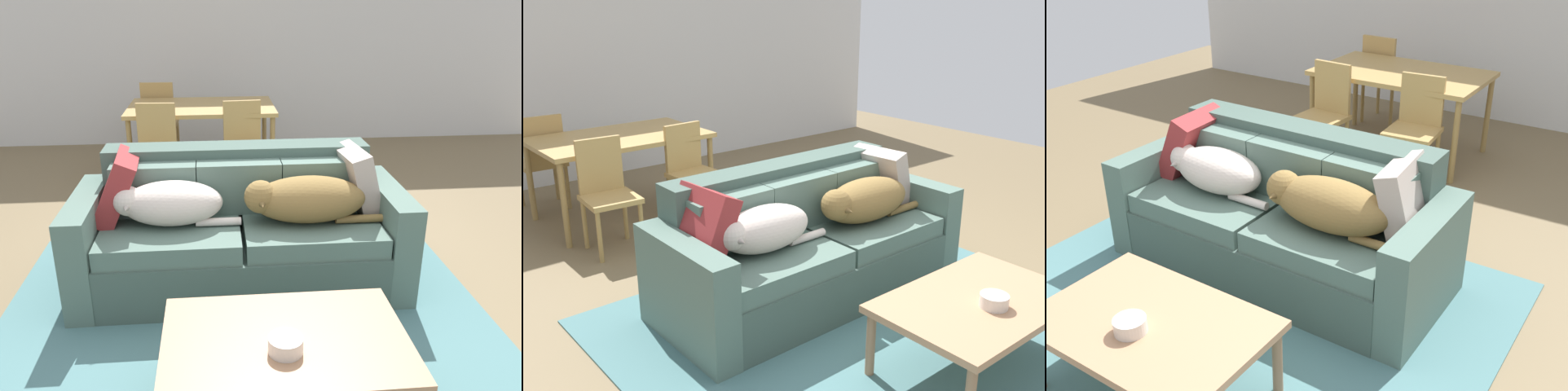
{
  "view_description": "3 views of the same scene",
  "coord_description": "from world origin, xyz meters",
  "views": [
    {
      "loc": [
        -0.38,
        -2.78,
        1.82
      ],
      "look_at": [
        -0.1,
        0.16,
        0.68
      ],
      "focal_mm": 35.77,
      "sensor_mm": 36.0,
      "label": 1
    },
    {
      "loc": [
        -2.73,
        -2.48,
        1.98
      ],
      "look_at": [
        -0.43,
        0.32,
        0.76
      ],
      "focal_mm": 41.89,
      "sensor_mm": 36.0,
      "label": 2
    },
    {
      "loc": [
        1.73,
        -2.37,
        2.17
      ],
      "look_at": [
        0.0,
        0.26,
        0.61
      ],
      "focal_mm": 41.85,
      "sensor_mm": 36.0,
      "label": 3
    }
  ],
  "objects": [
    {
      "name": "dining_chair_near_right",
      "position": [
        -0.09,
        2.01,
        0.5
      ],
      "size": [
        0.43,
        0.43,
        0.89
      ],
      "rotation": [
        0.0,
        0.0,
        0.08
      ],
      "color": "tan",
      "rests_on": "ground"
    },
    {
      "name": "throw_pillow_by_left_arm",
      "position": [
        -1.01,
        0.39,
        0.68
      ],
      "size": [
        0.33,
        0.46,
        0.46
      ],
      "primitive_type": "cube",
      "rotation": [
        0.0,
        0.42,
        0.07
      ],
      "color": "maroon",
      "rests_on": "couch"
    },
    {
      "name": "bowl_on_coffee_table",
      "position": [
        -0.11,
        -1.0,
        0.46
      ],
      "size": [
        0.15,
        0.15,
        0.07
      ],
      "primitive_type": "cylinder",
      "color": "silver",
      "rests_on": "coffee_table"
    },
    {
      "name": "dining_chair_near_left",
      "position": [
        -0.91,
        1.94,
        0.5
      ],
      "size": [
        0.42,
        0.42,
        0.89
      ],
      "rotation": [
        0.0,
        0.0,
        -0.06
      ],
      "color": "tan",
      "rests_on": "ground"
    },
    {
      "name": "dog_on_left_cushion",
      "position": [
        -0.67,
        0.23,
        0.62
      ],
      "size": [
        0.78,
        0.34,
        0.28
      ],
      "rotation": [
        0.0,
        0.0,
        0.0
      ],
      "color": "beige",
      "rests_on": "couch"
    },
    {
      "name": "dining_chair_far_left",
      "position": [
        -0.99,
        3.19,
        0.51
      ],
      "size": [
        0.41,
        0.41,
        0.92
      ],
      "rotation": [
        0.0,
        0.0,
        3.11
      ],
      "color": "tan",
      "rests_on": "ground"
    },
    {
      "name": "area_rug",
      "position": [
        -0.22,
        -0.39,
        0.01
      ],
      "size": [
        2.95,
        2.85,
        0.01
      ],
      "primitive_type": "cube",
      "rotation": [
        0.0,
        0.0,
        0.0
      ],
      "color": "slate",
      "rests_on": "ground"
    },
    {
      "name": "ground_plane",
      "position": [
        0.0,
        0.0,
        0.0
      ],
      "size": [
        10.0,
        10.0,
        0.0
      ],
      "primitive_type": "plane",
      "color": "#766345"
    },
    {
      "name": "coffee_table",
      "position": [
        -0.09,
        -0.9,
        0.38
      ],
      "size": [
        1.08,
        0.71,
        0.42
      ],
      "color": "tan",
      "rests_on": "ground"
    },
    {
      "name": "dog_on_right_cushion",
      "position": [
        0.17,
        0.2,
        0.63
      ],
      "size": [
        0.89,
        0.35,
        0.29
      ],
      "rotation": [
        0.0,
        0.0,
        0.0
      ],
      "color": "olive",
      "rests_on": "couch"
    },
    {
      "name": "dining_table",
      "position": [
        -0.49,
        2.57,
        0.7
      ],
      "size": [
        1.48,
        0.92,
        0.76
      ],
      "color": "tan",
      "rests_on": "ground"
    },
    {
      "name": "couch",
      "position": [
        -0.22,
        0.34,
        0.35
      ],
      "size": [
        2.11,
        0.88,
        0.88
      ],
      "rotation": [
        0.0,
        0.0,
        0.0
      ],
      "color": "#42584F",
      "rests_on": "ground"
    },
    {
      "name": "throw_pillow_by_right_arm",
      "position": [
        0.56,
        0.4,
        0.67
      ],
      "size": [
        0.28,
        0.45,
        0.45
      ],
      "primitive_type": "cube",
      "rotation": [
        0.0,
        -0.27,
        0.09
      ],
      "color": "#B4A49A",
      "rests_on": "couch"
    }
  ]
}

